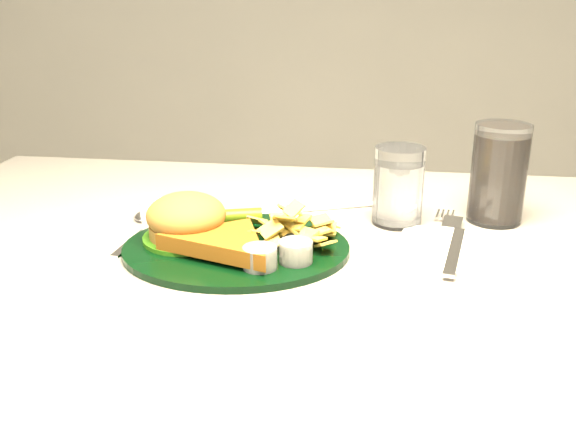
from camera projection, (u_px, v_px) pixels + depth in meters
name	position (u px, v px, depth m)	size (l,w,h in m)	color
dinner_plate	(236.00, 228.00, 0.78)	(0.28, 0.23, 0.06)	black
water_glass	(398.00, 186.00, 0.87)	(0.07, 0.07, 0.11)	white
cola_glass	(498.00, 174.00, 0.87)	(0.07, 0.07, 0.14)	black
fork_napkin	(454.00, 247.00, 0.79)	(0.15, 0.20, 0.01)	white
spoon	(136.00, 237.00, 0.82)	(0.04, 0.16, 0.01)	white
ramekin	(156.00, 210.00, 0.89)	(0.04, 0.04, 0.03)	white
wrapped_straw	(308.00, 209.00, 0.93)	(0.21, 0.07, 0.01)	white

